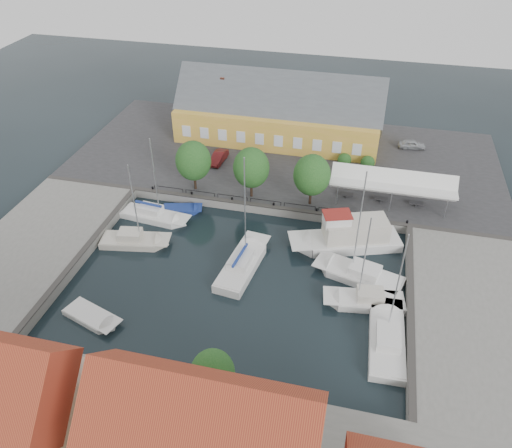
{
  "coord_description": "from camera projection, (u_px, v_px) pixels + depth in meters",
  "views": [
    {
      "loc": [
        10.17,
        -36.36,
        33.41
      ],
      "look_at": [
        0.0,
        6.0,
        1.5
      ],
      "focal_mm": 35.0,
      "sensor_mm": 36.0,
      "label": 1
    }
  ],
  "objects": [
    {
      "name": "warehouse",
      "position": [
        275.0,
        114.0,
        70.29
      ],
      "size": [
        28.56,
        14.0,
        9.55
      ],
      "color": "gold",
      "rests_on": "north_quay"
    },
    {
      "name": "trawler",
      "position": [
        349.0,
        238.0,
        52.83
      ],
      "size": [
        12.23,
        7.14,
        5.0
      ],
      "color": "silver",
      "rests_on": "ground"
    },
    {
      "name": "east_boat_c",
      "position": [
        387.0,
        341.0,
        42.46
      ],
      "size": [
        3.2,
        9.3,
        11.61
      ],
      "color": "silver",
      "rests_on": "ground"
    },
    {
      "name": "launch_sw",
      "position": [
        92.0,
        318.0,
        44.85
      ],
      "size": [
        5.97,
        3.77,
        0.98
      ],
      "color": "silver",
      "rests_on": "ground"
    },
    {
      "name": "quay_trees",
      "position": [
        251.0,
        168.0,
        57.08
      ],
      "size": [
        18.2,
        4.2,
        6.3
      ],
      "color": "black",
      "rests_on": "north_quay"
    },
    {
      "name": "car_silver",
      "position": [
        412.0,
        144.0,
        68.8
      ],
      "size": [
        3.85,
        1.94,
        1.26
      ],
      "primitive_type": "imported",
      "rotation": [
        0.0,
        0.0,
        1.7
      ],
      "color": "#A9ADB1",
      "rests_on": "north_quay"
    },
    {
      "name": "east_boat_b",
      "position": [
        366.0,
        302.0,
        46.24
      ],
      "size": [
        7.79,
        3.5,
        10.42
      ],
      "color": "silver",
      "rests_on": "ground"
    },
    {
      "name": "west_boat_b",
      "position": [
        134.0,
        242.0,
        53.49
      ],
      "size": [
        7.73,
        3.76,
        10.31
      ],
      "color": "beige",
      "rests_on": "ground"
    },
    {
      "name": "center_sailboat",
      "position": [
        242.0,
        265.0,
        50.21
      ],
      "size": [
        3.88,
        9.6,
        12.79
      ],
      "color": "silver",
      "rests_on": "ground"
    },
    {
      "name": "tent_canopy",
      "position": [
        393.0,
        183.0,
        56.74
      ],
      "size": [
        14.0,
        4.0,
        2.83
      ],
      "color": "white",
      "rests_on": "north_quay"
    },
    {
      "name": "ground",
      "position": [
        242.0,
        270.0,
        50.18
      ],
      "size": [
        140.0,
        140.0,
        0.0
      ],
      "primitive_type": "plane",
      "color": "black",
      "rests_on": "ground"
    },
    {
      "name": "east_boat_a",
      "position": [
        360.0,
        276.0,
        49.07
      ],
      "size": [
        9.26,
        5.27,
        12.5
      ],
      "color": "silver",
      "rests_on": "ground"
    },
    {
      "name": "launch_nw",
      "position": [
        182.0,
        210.0,
        58.58
      ],
      "size": [
        4.89,
        2.9,
        0.88
      ],
      "color": "navy",
      "rests_on": "ground"
    },
    {
      "name": "east_quay",
      "position": [
        476.0,
        319.0,
        44.17
      ],
      "size": [
        12.0,
        24.0,
        1.0
      ],
      "primitive_type": "cube",
      "color": "slate",
      "rests_on": "ground"
    },
    {
      "name": "north_quay",
      "position": [
        285.0,
        158.0,
        67.92
      ],
      "size": [
        56.0,
        26.0,
        1.0
      ],
      "primitive_type": "cube",
      "color": "#2D2D30",
      "rests_on": "ground"
    },
    {
      "name": "quay_edge_fittings",
      "position": [
        253.0,
        234.0,
        53.27
      ],
      "size": [
        56.0,
        24.72,
        0.4
      ],
      "color": "#383533",
      "rests_on": "north_quay"
    },
    {
      "name": "west_boat_a",
      "position": [
        154.0,
        217.0,
        57.2
      ],
      "size": [
        8.39,
        3.17,
        10.92
      ],
      "color": "silver",
      "rests_on": "ground"
    },
    {
      "name": "car_red",
      "position": [
        219.0,
        157.0,
        65.71
      ],
      "size": [
        1.74,
        4.16,
        1.34
      ],
      "primitive_type": "imported",
      "rotation": [
        0.0,
        0.0,
        -0.08
      ],
      "color": "maroon",
      "rests_on": "north_quay"
    },
    {
      "name": "west_quay",
      "position": [
        35.0,
        246.0,
        52.46
      ],
      "size": [
        12.0,
        24.0,
        1.0
      ],
      "primitive_type": "cube",
      "color": "slate",
      "rests_on": "ground"
    }
  ]
}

